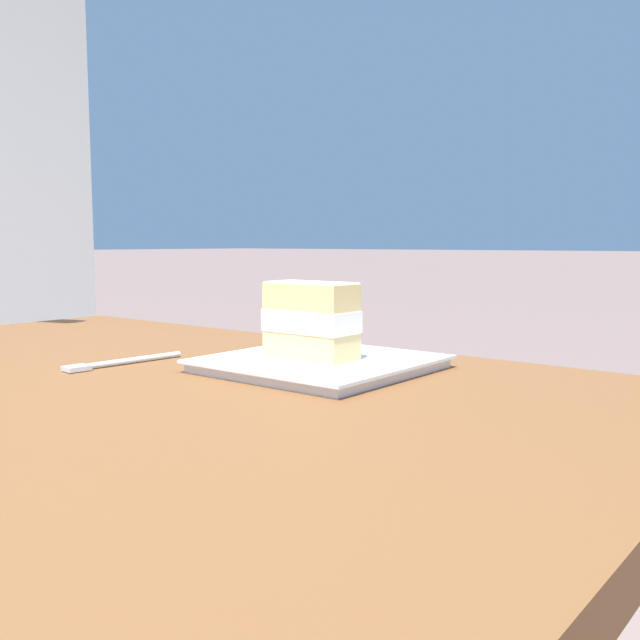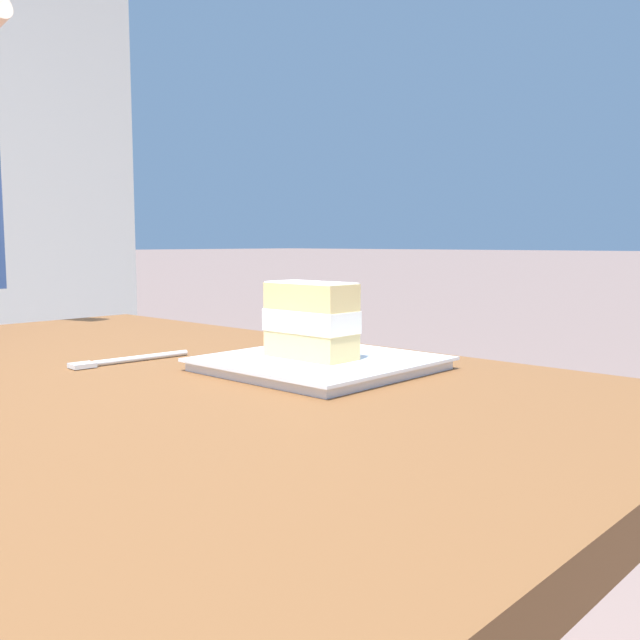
{
  "view_description": "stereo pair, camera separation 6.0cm",
  "coord_description": "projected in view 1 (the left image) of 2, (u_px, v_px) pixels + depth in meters",
  "views": [
    {
      "loc": [
        -0.72,
        0.41,
        0.92
      ],
      "look_at": [
        -0.17,
        -0.27,
        0.82
      ],
      "focal_mm": 39.47,
      "sensor_mm": 36.0,
      "label": 1
    },
    {
      "loc": [
        -0.77,
        0.38,
        0.92
      ],
      "look_at": [
        -0.17,
        -0.27,
        0.82
      ],
      "focal_mm": 39.47,
      "sensor_mm": 36.0,
      "label": 2
    }
  ],
  "objects": [
    {
      "name": "patio_table",
      "position": [
        55.0,
        476.0,
        0.8
      ],
      "size": [
        1.26,
        0.98,
        0.76
      ],
      "color": "brown",
      "rests_on": "ground"
    },
    {
      "name": "cake_slice",
      "position": [
        311.0,
        320.0,
        0.88
      ],
      "size": [
        0.12,
        0.06,
        0.1
      ],
      "color": "#E0C17A",
      "rests_on": "dessert_plate"
    },
    {
      "name": "dessert_fork",
      "position": [
        117.0,
        363.0,
        0.93
      ],
      "size": [
        0.03,
        0.17,
        0.01
      ],
      "color": "silver",
      "rests_on": "patio_table"
    },
    {
      "name": "dessert_plate",
      "position": [
        320.0,
        364.0,
        0.89
      ],
      "size": [
        0.25,
        0.25,
        0.02
      ],
      "color": "white",
      "rests_on": "patio_table"
    }
  ]
}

